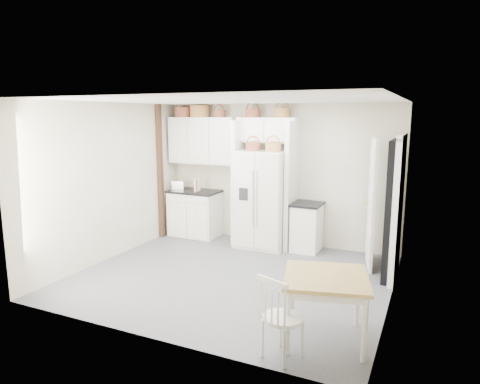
% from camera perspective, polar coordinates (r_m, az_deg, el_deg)
% --- Properties ---
extents(floor, '(4.50, 4.50, 0.00)m').
position_cam_1_polar(floor, '(6.56, -1.07, -11.18)').
color(floor, '#43434B').
rests_on(floor, ground).
extents(ceiling, '(4.50, 4.50, 0.00)m').
position_cam_1_polar(ceiling, '(6.11, -1.16, 12.14)').
color(ceiling, white).
rests_on(ceiling, wall_back).
extents(wall_back, '(4.50, 0.00, 4.50)m').
position_cam_1_polar(wall_back, '(8.03, 5.10, 2.36)').
color(wall_back, '#B6AD8A').
rests_on(wall_back, floor).
extents(wall_left, '(0.00, 4.00, 4.00)m').
position_cam_1_polar(wall_left, '(7.45, -16.89, 1.34)').
color(wall_left, '#B6AD8A').
rests_on(wall_left, floor).
extents(wall_right, '(0.00, 4.00, 4.00)m').
position_cam_1_polar(wall_right, '(5.62, 20.01, -1.64)').
color(wall_right, '#B6AD8A').
rests_on(wall_right, floor).
extents(refrigerator, '(0.92, 0.74, 1.77)m').
position_cam_1_polar(refrigerator, '(7.80, 3.06, -0.95)').
color(refrigerator, silver).
rests_on(refrigerator, floor).
extents(base_cab_left, '(0.95, 0.60, 0.88)m').
position_cam_1_polar(base_cab_left, '(8.61, -6.01, -2.93)').
color(base_cab_left, silver).
rests_on(base_cab_left, floor).
extents(base_cab_right, '(0.47, 0.56, 0.83)m').
position_cam_1_polar(base_cab_right, '(7.73, 8.90, -4.75)').
color(base_cab_right, silver).
rests_on(base_cab_right, floor).
extents(dining_table, '(1.06, 1.06, 0.73)m').
position_cam_1_polar(dining_table, '(4.83, 11.26, -14.90)').
color(dining_table, brown).
rests_on(dining_table, floor).
extents(windsor_chair, '(0.52, 0.49, 0.84)m').
position_cam_1_polar(windsor_chair, '(4.42, 5.72, -16.40)').
color(windsor_chair, silver).
rests_on(windsor_chair, floor).
extents(counter_left, '(0.99, 0.64, 0.04)m').
position_cam_1_polar(counter_left, '(8.52, -6.07, 0.09)').
color(counter_left, black).
rests_on(counter_left, base_cab_left).
extents(counter_right, '(0.51, 0.60, 0.04)m').
position_cam_1_polar(counter_right, '(7.63, 8.99, -1.62)').
color(counter_right, black).
rests_on(counter_right, base_cab_right).
extents(toaster, '(0.27, 0.20, 0.17)m').
position_cam_1_polar(toaster, '(8.69, -8.20, 0.94)').
color(toaster, silver).
rests_on(toaster, counter_left).
extents(cookbook_red, '(0.07, 0.16, 0.24)m').
position_cam_1_polar(cookbook_red, '(8.38, -5.80, 0.90)').
color(cookbook_red, maroon).
rests_on(cookbook_red, counter_left).
extents(cookbook_cream, '(0.05, 0.17, 0.25)m').
position_cam_1_polar(cookbook_cream, '(8.37, -5.73, 0.93)').
color(cookbook_cream, beige).
rests_on(cookbook_cream, counter_left).
extents(basket_upper_a, '(0.34, 0.34, 0.19)m').
position_cam_1_polar(basket_upper_a, '(8.66, -7.64, 10.49)').
color(basket_upper_a, brown).
rests_on(basket_upper_a, upper_cabinet).
extents(basket_upper_b, '(0.39, 0.39, 0.23)m').
position_cam_1_polar(basket_upper_b, '(8.46, -5.41, 10.67)').
color(basket_upper_b, olive).
rests_on(basket_upper_b, upper_cabinet).
extents(basket_upper_c, '(0.24, 0.24, 0.14)m').
position_cam_1_polar(basket_upper_c, '(8.26, -2.80, 10.38)').
color(basket_upper_c, brown).
rests_on(basket_upper_c, upper_cabinet).
extents(basket_bridge_a, '(0.27, 0.27, 0.15)m').
position_cam_1_polar(basket_bridge_a, '(7.96, 1.68, 10.46)').
color(basket_bridge_a, brown).
rests_on(basket_bridge_a, bridge_cabinet).
extents(basket_bridge_b, '(0.28, 0.28, 0.16)m').
position_cam_1_polar(basket_bridge_b, '(7.76, 5.61, 10.45)').
color(basket_bridge_b, olive).
rests_on(basket_bridge_b, bridge_cabinet).
extents(basket_fridge_a, '(0.26, 0.26, 0.14)m').
position_cam_1_polar(basket_fridge_a, '(7.64, 1.72, 6.07)').
color(basket_fridge_a, brown).
rests_on(basket_fridge_a, refrigerator).
extents(basket_fridge_b, '(0.28, 0.28, 0.15)m').
position_cam_1_polar(basket_fridge_b, '(7.49, 4.43, 6.00)').
color(basket_fridge_b, olive).
rests_on(basket_fridge_b, refrigerator).
extents(upper_cabinet, '(1.40, 0.34, 0.90)m').
position_cam_1_polar(upper_cabinet, '(8.44, -4.93, 6.84)').
color(upper_cabinet, silver).
rests_on(upper_cabinet, wall_back).
extents(bridge_cabinet, '(1.12, 0.34, 0.45)m').
position_cam_1_polar(bridge_cabinet, '(7.86, 3.74, 8.24)').
color(bridge_cabinet, silver).
rests_on(bridge_cabinet, wall_back).
extents(fridge_panel_left, '(0.08, 0.60, 2.30)m').
position_cam_1_polar(fridge_panel_left, '(8.03, -0.08, 1.31)').
color(fridge_panel_left, silver).
rests_on(fridge_panel_left, floor).
extents(fridge_panel_right, '(0.08, 0.60, 2.30)m').
position_cam_1_polar(fridge_panel_right, '(7.66, 6.87, 0.81)').
color(fridge_panel_right, silver).
rests_on(fridge_panel_right, floor).
extents(trim_post, '(0.09, 0.09, 2.60)m').
position_cam_1_polar(trim_post, '(8.47, -10.60, 2.64)').
color(trim_post, '#312214').
rests_on(trim_post, floor).
extents(doorway_void, '(0.18, 0.85, 2.05)m').
position_cam_1_polar(doorway_void, '(6.66, 19.84, -2.26)').
color(doorway_void, black).
rests_on(doorway_void, floor).
extents(door_slab, '(0.21, 0.79, 2.05)m').
position_cam_1_polar(door_slab, '(7.03, 17.16, -1.48)').
color(door_slab, white).
rests_on(door_slab, floor).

